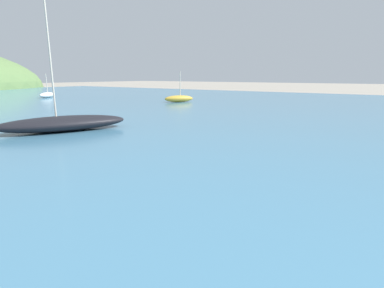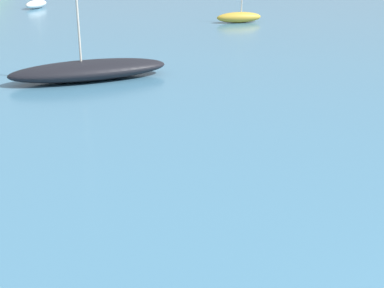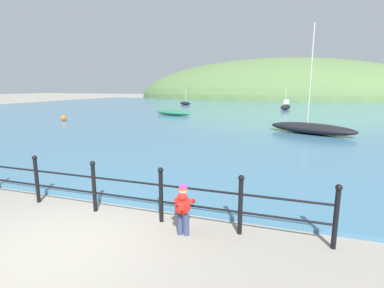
# 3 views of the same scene
# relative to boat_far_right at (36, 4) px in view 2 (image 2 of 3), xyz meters

# --- Properties ---
(boat_far_right) EXTENTS (2.50, 1.79, 2.48)m
(boat_far_right) POSITION_rel_boat_far_right_xyz_m (0.00, 0.00, 0.00)
(boat_far_right) COLOR silver
(boat_far_right) RESTS_ON water
(boat_blue_hull) EXTENTS (5.33, 3.67, 6.30)m
(boat_blue_hull) POSITION_rel_boat_far_right_xyz_m (-10.47, -19.06, 0.04)
(boat_blue_hull) COLOR black
(boat_blue_hull) RESTS_ON water
(boat_red_dinghy) EXTENTS (2.60, 2.09, 2.66)m
(boat_red_dinghy) POSITION_rel_boat_far_right_xyz_m (3.54, -14.66, 0.01)
(boat_red_dinghy) COLOR gold
(boat_red_dinghy) RESTS_ON water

